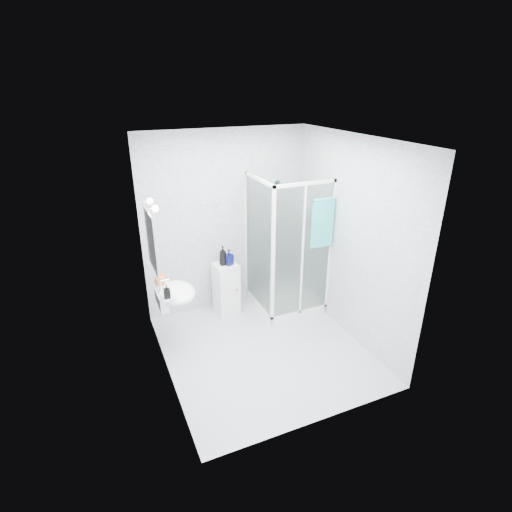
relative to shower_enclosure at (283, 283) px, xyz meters
name	(u,v)px	position (x,y,z in m)	size (l,w,h in m)	color
room	(264,256)	(-0.67, -0.77, 0.85)	(2.40, 2.60, 2.60)	silver
shower_enclosure	(283,283)	(0.00, 0.00, 0.00)	(0.90, 0.95, 2.00)	white
wall_basin	(174,294)	(-1.66, -0.32, 0.35)	(0.46, 0.56, 0.35)	white
mirror	(151,242)	(-1.85, -0.32, 1.05)	(0.02, 0.60, 0.70)	white
vanity_lights	(152,205)	(-1.80, -0.32, 1.47)	(0.10, 0.40, 0.08)	silver
wall_hooks	(209,204)	(-0.92, 0.49, 1.17)	(0.23, 0.06, 0.03)	silver
storage_cabinet	(226,288)	(-0.78, 0.29, -0.07)	(0.34, 0.36, 0.76)	white
hand_towel	(323,222)	(0.33, -0.40, 1.02)	(0.31, 0.05, 0.67)	#2DADAB
shampoo_bottle_a	(223,256)	(-0.82, 0.29, 0.46)	(0.11, 0.11, 0.28)	black
shampoo_bottle_b	(229,257)	(-0.74, 0.27, 0.43)	(0.10, 0.10, 0.23)	#0B0F42
soap_dispenser_orange	(160,278)	(-1.78, -0.14, 0.51)	(0.14, 0.14, 0.18)	#D75819
soap_dispenser_black	(167,291)	(-1.77, -0.51, 0.50)	(0.07, 0.08, 0.17)	black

